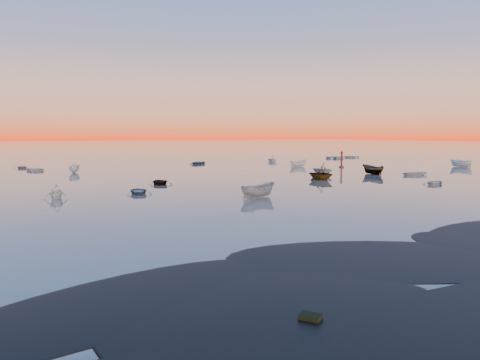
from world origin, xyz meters
TOP-DOWN VIEW (x-y plane):
  - ground at (0.00, 100.00)m, footprint 600.00×600.00m
  - moored_fleet at (0.00, 53.00)m, footprint 124.00×58.00m
  - boat_near_center at (-3.23, 24.00)m, footprint 2.41×4.30m
  - boat_near_right at (17.64, 41.69)m, footprint 4.22×2.57m
  - channel_marker at (30.22, 52.78)m, footprint 0.91×0.91m

SIDE VIEW (x-z plane):
  - ground at x=0.00m, z-range 0.00..0.00m
  - moored_fleet at x=0.00m, z-range -0.60..0.60m
  - boat_near_center at x=-3.23m, z-range -0.70..0.70m
  - boat_near_right at x=17.64m, z-range -0.69..0.69m
  - channel_marker at x=30.22m, z-range -0.34..2.91m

